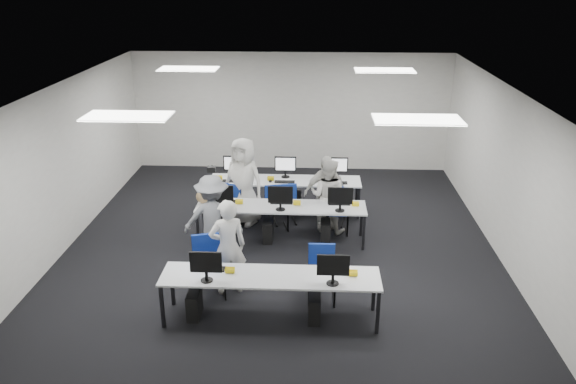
{
  "coord_description": "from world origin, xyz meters",
  "views": [
    {
      "loc": [
        0.6,
        -9.52,
        4.88
      ],
      "look_at": [
        0.13,
        0.24,
        1.0
      ],
      "focal_mm": 35.0,
      "sensor_mm": 36.0,
      "label": 1
    }
  ],
  "objects_px": {
    "desk_front": "(270,279)",
    "student_3": "(325,192)",
    "chair_4": "(337,219)",
    "chair_6": "(285,209)",
    "chair_0": "(209,277)",
    "student_0": "(228,247)",
    "chair_7": "(334,210)",
    "desk_mid": "(281,208)",
    "student_2": "(244,181)",
    "chair_5": "(238,208)",
    "student_1": "(328,196)",
    "chair_2": "(219,217)",
    "chair_1": "(321,284)",
    "photographer": "(213,218)",
    "chair_3": "(276,215)"
  },
  "relations": [
    {
      "from": "chair_5",
      "to": "student_1",
      "type": "bearing_deg",
      "value": 9.38
    },
    {
      "from": "chair_4",
      "to": "chair_6",
      "type": "height_order",
      "value": "chair_6"
    },
    {
      "from": "student_1",
      "to": "photographer",
      "type": "xyz_separation_m",
      "value": [
        -2.05,
        -1.3,
        0.05
      ]
    },
    {
      "from": "chair_7",
      "to": "student_3",
      "type": "xyz_separation_m",
      "value": [
        -0.19,
        -0.22,
        0.48
      ]
    },
    {
      "from": "student_1",
      "to": "student_2",
      "type": "xyz_separation_m",
      "value": [
        -1.7,
        0.31,
        0.15
      ]
    },
    {
      "from": "desk_mid",
      "to": "chair_5",
      "type": "height_order",
      "value": "chair_5"
    },
    {
      "from": "chair_7",
      "to": "photographer",
      "type": "bearing_deg",
      "value": -132.92
    },
    {
      "from": "chair_5",
      "to": "chair_2",
      "type": "bearing_deg",
      "value": -102.73
    },
    {
      "from": "student_0",
      "to": "desk_mid",
      "type": "bearing_deg",
      "value": -131.78
    },
    {
      "from": "chair_3",
      "to": "chair_6",
      "type": "xyz_separation_m",
      "value": [
        0.15,
        0.29,
        0.01
      ]
    },
    {
      "from": "chair_2",
      "to": "student_0",
      "type": "xyz_separation_m",
      "value": [
        0.54,
        -2.32,
        0.53
      ]
    },
    {
      "from": "chair_4",
      "to": "chair_5",
      "type": "bearing_deg",
      "value": 165.88
    },
    {
      "from": "chair_1",
      "to": "chair_7",
      "type": "height_order",
      "value": "chair_1"
    },
    {
      "from": "desk_mid",
      "to": "chair_2",
      "type": "bearing_deg",
      "value": 160.72
    },
    {
      "from": "student_2",
      "to": "chair_5",
      "type": "bearing_deg",
      "value": 173.39
    },
    {
      "from": "chair_7",
      "to": "chair_2",
      "type": "bearing_deg",
      "value": -159.53
    },
    {
      "from": "chair_3",
      "to": "student_0",
      "type": "relative_size",
      "value": 0.53
    },
    {
      "from": "chair_4",
      "to": "chair_7",
      "type": "height_order",
      "value": "chair_7"
    },
    {
      "from": "chair_2",
      "to": "chair_4",
      "type": "relative_size",
      "value": 0.99
    },
    {
      "from": "photographer",
      "to": "student_1",
      "type": "bearing_deg",
      "value": -151.75
    },
    {
      "from": "chair_4",
      "to": "student_0",
      "type": "relative_size",
      "value": 0.54
    },
    {
      "from": "chair_1",
      "to": "chair_7",
      "type": "distance_m",
      "value": 2.93
    },
    {
      "from": "chair_0",
      "to": "chair_1",
      "type": "distance_m",
      "value": 1.8
    },
    {
      "from": "desk_front",
      "to": "student_0",
      "type": "distance_m",
      "value": 1.03
    },
    {
      "from": "chair_3",
      "to": "photographer",
      "type": "xyz_separation_m",
      "value": [
        -1.03,
        -1.37,
        0.53
      ]
    },
    {
      "from": "desk_front",
      "to": "student_1",
      "type": "bearing_deg",
      "value": 73.95
    },
    {
      "from": "desk_front",
      "to": "chair_6",
      "type": "xyz_separation_m",
      "value": [
        0.02,
        3.48,
        -0.4
      ]
    },
    {
      "from": "desk_front",
      "to": "student_3",
      "type": "distance_m",
      "value": 3.37
    },
    {
      "from": "chair_4",
      "to": "student_3",
      "type": "xyz_separation_m",
      "value": [
        -0.25,
        0.2,
        0.48
      ]
    },
    {
      "from": "student_1",
      "to": "student_2",
      "type": "distance_m",
      "value": 1.74
    },
    {
      "from": "student_0",
      "to": "chair_6",
      "type": "bearing_deg",
      "value": -125.79
    },
    {
      "from": "chair_0",
      "to": "desk_front",
      "type": "bearing_deg",
      "value": -48.69
    },
    {
      "from": "chair_4",
      "to": "chair_3",
      "type": "bearing_deg",
      "value": 172.4
    },
    {
      "from": "chair_5",
      "to": "student_1",
      "type": "height_order",
      "value": "student_1"
    },
    {
      "from": "desk_front",
      "to": "desk_mid",
      "type": "distance_m",
      "value": 2.6
    },
    {
      "from": "chair_7",
      "to": "chair_5",
      "type": "bearing_deg",
      "value": -170.96
    },
    {
      "from": "chair_5",
      "to": "student_3",
      "type": "height_order",
      "value": "student_3"
    },
    {
      "from": "chair_1",
      "to": "student_2",
      "type": "height_order",
      "value": "student_2"
    },
    {
      "from": "photographer",
      "to": "chair_2",
      "type": "bearing_deg",
      "value": -88.87
    },
    {
      "from": "desk_mid",
      "to": "student_2",
      "type": "xyz_separation_m",
      "value": [
        -0.81,
        0.82,
        0.22
      ]
    },
    {
      "from": "chair_0",
      "to": "student_3",
      "type": "xyz_separation_m",
      "value": [
        1.88,
        2.62,
        0.45
      ]
    },
    {
      "from": "chair_2",
      "to": "student_3",
      "type": "height_order",
      "value": "student_3"
    },
    {
      "from": "desk_mid",
      "to": "chair_3",
      "type": "bearing_deg",
      "value": 102.52
    },
    {
      "from": "chair_3",
      "to": "chair_4",
      "type": "xyz_separation_m",
      "value": [
        1.21,
        -0.12,
        0.0
      ]
    },
    {
      "from": "chair_2",
      "to": "chair_7",
      "type": "distance_m",
      "value": 2.34
    },
    {
      "from": "chair_6",
      "to": "photographer",
      "type": "xyz_separation_m",
      "value": [
        -1.18,
        -1.67,
        0.52
      ]
    },
    {
      "from": "student_1",
      "to": "student_2",
      "type": "bearing_deg",
      "value": 8.08
    },
    {
      "from": "chair_0",
      "to": "chair_4",
      "type": "distance_m",
      "value": 3.22
    },
    {
      "from": "student_0",
      "to": "student_2",
      "type": "height_order",
      "value": "student_2"
    },
    {
      "from": "desk_front",
      "to": "student_0",
      "type": "relative_size",
      "value": 1.99
    }
  ]
}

